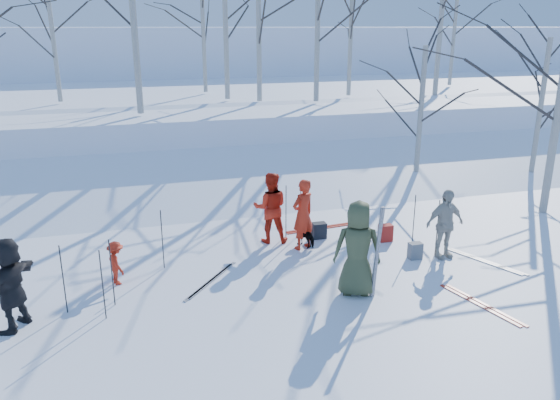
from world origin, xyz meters
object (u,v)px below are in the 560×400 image
object	(u,v)px
skier_red_seated	(116,263)
dog	(306,235)
backpack_grey	(415,251)
backpack_dark	(319,230)
skier_redor_behind	(271,208)
skier_grey_west	(10,284)
skier_red_north	(303,214)
backpack_red	(385,233)
skier_olive_center	(358,249)
skier_cream_east	(445,224)

from	to	relation	value
skier_red_seated	dog	distance (m)	4.47
skier_red_seated	backpack_grey	distance (m)	6.55
dog	backpack_dark	world-z (taller)	dog
skier_redor_behind	skier_grey_west	size ratio (longest dim) A/B	1.03
skier_red_north	skier_grey_west	distance (m)	6.32
backpack_red	skier_olive_center	bearing A→B (deg)	-127.71
skier_redor_behind	backpack_dark	xyz separation A→B (m)	(1.22, -0.13, -0.67)
skier_redor_behind	backpack_dark	bearing A→B (deg)	-172.71
skier_red_seated	skier_cream_east	xyz separation A→B (m)	(7.17, -0.66, 0.35)
skier_olive_center	skier_red_seated	distance (m)	4.89
skier_olive_center	backpack_grey	world-z (taller)	skier_olive_center
skier_grey_west	backpack_dark	distance (m)	7.08
skier_red_north	skier_cream_east	distance (m)	3.23
skier_red_seated	skier_grey_west	world-z (taller)	skier_grey_west
skier_red_north	backpack_dark	size ratio (longest dim) A/B	4.26
skier_olive_center	skier_red_seated	xyz separation A→B (m)	(-4.53, 1.77, -0.50)
dog	backpack_red	xyz separation A→B (m)	(1.98, -0.26, -0.06)
skier_redor_behind	backpack_grey	distance (m)	3.54
skier_redor_behind	backpack_dark	distance (m)	1.40
skier_red_north	skier_red_seated	world-z (taller)	skier_red_north
skier_red_north	skier_grey_west	world-z (taller)	skier_red_north
skier_olive_center	skier_red_seated	bearing A→B (deg)	-0.61
skier_olive_center	backpack_dark	size ratio (longest dim) A/B	4.78
skier_olive_center	skier_redor_behind	size ratio (longest dim) A/B	1.10
skier_cream_east	dog	bearing A→B (deg)	148.00
skier_redor_behind	skier_red_seated	xyz separation A→B (m)	(-3.64, -1.37, -0.41)
skier_grey_west	skier_cream_east	bearing A→B (deg)	122.94
skier_grey_west	backpack_red	distance (m)	8.34
skier_red_seated	backpack_dark	distance (m)	5.02
skier_red_north	skier_grey_west	xyz separation A→B (m)	(-5.99, -2.02, -0.01)
skier_cream_east	backpack_red	world-z (taller)	skier_cream_east
skier_cream_east	skier_grey_west	bearing A→B (deg)	-179.25
skier_cream_east	skier_grey_west	xyz separation A→B (m)	(-8.90, -0.62, 0.04)
skier_cream_east	backpack_red	bearing A→B (deg)	119.24
skier_cream_east	skier_grey_west	size ratio (longest dim) A/B	0.96
skier_red_seated	skier_grey_west	xyz separation A→B (m)	(-1.73, -1.28, 0.38)
skier_redor_behind	backpack_grey	size ratio (longest dim) A/B	4.60
skier_cream_east	backpack_red	size ratio (longest dim) A/B	3.85
skier_olive_center	skier_grey_west	size ratio (longest dim) A/B	1.13
skier_olive_center	skier_red_north	bearing A→B (deg)	-62.90
skier_red_north	skier_cream_east	world-z (taller)	skier_red_north
skier_red_seated	backpack_dark	bearing A→B (deg)	-95.64
skier_red_north	backpack_dark	world-z (taller)	skier_red_north
skier_olive_center	dog	world-z (taller)	skier_olive_center
dog	skier_olive_center	bearing A→B (deg)	65.82
backpack_red	backpack_grey	distance (m)	1.18
skier_red_north	skier_redor_behind	distance (m)	0.89
skier_redor_behind	dog	distance (m)	1.08
skier_cream_east	dog	distance (m)	3.22
skier_red_north	skier_cream_east	xyz separation A→B (m)	(2.92, -1.39, -0.04)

